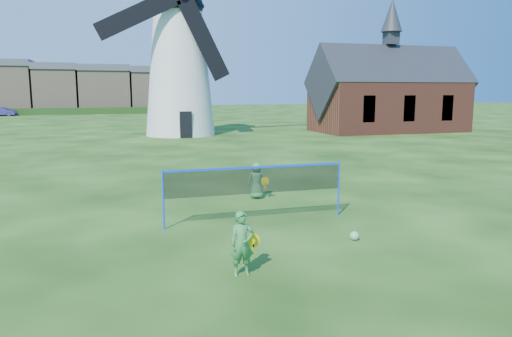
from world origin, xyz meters
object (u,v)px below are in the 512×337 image
Objects in this scene: badminton_net at (256,181)px; player_girl at (242,244)px; chapel at (389,95)px; car_right at (3,112)px; play_ball at (355,236)px; player_boy at (257,180)px; windmill at (179,62)px.

badminton_net is 3.95m from player_girl.
chapel is 54.29m from car_right.
player_girl is at bearing -156.83° from play_ball.
player_girl is 3.51m from play_ball.
chapel is at bearing -111.30° from player_boy.
badminton_net is at bearing -152.46° from car_right.
windmill reaches higher than car_right.
play_ball is at bearing 118.92° from player_boy.
windmill is at bearing 89.73° from play_ball.
badminton_net is 66.59m from car_right.
windmill is at bearing -140.03° from car_right.
player_girl is 0.35× the size of car_right.
car_right is at bearing 106.43° from play_ball.
badminton_net is 3.01m from player_boy.
play_ball is (-0.14, -29.25, -5.69)m from windmill.
windmill is 14.06× the size of player_boy.
windmill reaches higher than badminton_net.
badminton_net is (-1.93, -26.95, -4.66)m from windmill.
windmill is 29.79m from play_ball.
chapel reaches higher than player_girl.
windmill is 13.27× the size of player_girl.
chapel reaches higher than play_ball.
car_right is (-18.70, 61.35, -0.00)m from player_boy.
chapel is 60.79× the size of play_ball.
badminton_net reaches higher than play_ball.
chapel is at bearing 56.58° from play_ball.
player_girl is at bearing -154.37° from car_right.
windmill reaches higher than play_ball.
windmill is at bearing -73.37° from player_boy.
chapel reaches higher than badminton_net.
chapel is 32.25m from badminton_net.
badminton_net is at bearing -128.34° from chapel.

